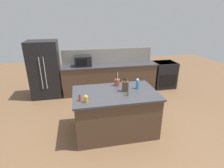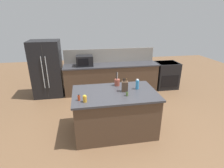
{
  "view_description": "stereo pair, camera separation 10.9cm",
  "coord_description": "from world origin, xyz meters",
  "px_view_note": "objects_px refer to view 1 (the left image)",
  "views": [
    {
      "loc": [
        -0.73,
        -3.24,
        2.43
      ],
      "look_at": [
        0.0,
        0.35,
        0.99
      ],
      "focal_mm": 28.0,
      "sensor_mm": 36.0,
      "label": 1
    },
    {
      "loc": [
        -0.63,
        -3.26,
        2.43
      ],
      "look_at": [
        0.0,
        0.35,
        0.99
      ],
      "focal_mm": 28.0,
      "sensor_mm": 36.0,
      "label": 2
    }
  ],
  "objects_px": {
    "refrigerator": "(45,70)",
    "dish_soap_bottle": "(137,84)",
    "utensil_crock": "(117,82)",
    "knife_block": "(125,86)",
    "range_oven": "(164,74)",
    "microwave": "(83,61)",
    "honey_jar": "(86,99)",
    "spice_jar_oregano": "(128,93)",
    "spice_jar_paprika": "(80,98)"
  },
  "relations": [
    {
      "from": "range_oven",
      "to": "knife_block",
      "type": "bearing_deg",
      "value": -133.23
    },
    {
      "from": "microwave",
      "to": "dish_soap_bottle",
      "type": "height_order",
      "value": "microwave"
    },
    {
      "from": "dish_soap_bottle",
      "to": "honey_jar",
      "type": "distance_m",
      "value": 1.21
    },
    {
      "from": "utensil_crock",
      "to": "spice_jar_paprika",
      "type": "distance_m",
      "value": 1.06
    },
    {
      "from": "range_oven",
      "to": "utensil_crock",
      "type": "bearing_deg",
      "value": -139.52
    },
    {
      "from": "refrigerator",
      "to": "spice_jar_oregano",
      "type": "height_order",
      "value": "refrigerator"
    },
    {
      "from": "refrigerator",
      "to": "dish_soap_bottle",
      "type": "relative_size",
      "value": 7.67
    },
    {
      "from": "range_oven",
      "to": "microwave",
      "type": "bearing_deg",
      "value": 180.0
    },
    {
      "from": "refrigerator",
      "to": "utensil_crock",
      "type": "height_order",
      "value": "refrigerator"
    },
    {
      "from": "honey_jar",
      "to": "knife_block",
      "type": "bearing_deg",
      "value": 22.42
    },
    {
      "from": "refrigerator",
      "to": "range_oven",
      "type": "xyz_separation_m",
      "value": [
        4.0,
        -0.05,
        -0.41
      ]
    },
    {
      "from": "dish_soap_bottle",
      "to": "honey_jar",
      "type": "xyz_separation_m",
      "value": [
        -1.14,
        -0.42,
        -0.04
      ]
    },
    {
      "from": "range_oven",
      "to": "honey_jar",
      "type": "distance_m",
      "value": 3.88
    },
    {
      "from": "knife_block",
      "to": "spice_jar_paprika",
      "type": "bearing_deg",
      "value": -153.13
    },
    {
      "from": "spice_jar_oregano",
      "to": "spice_jar_paprika",
      "type": "bearing_deg",
      "value": -177.37
    },
    {
      "from": "microwave",
      "to": "honey_jar",
      "type": "bearing_deg",
      "value": -91.53
    },
    {
      "from": "knife_block",
      "to": "spice_jar_oregano",
      "type": "bearing_deg",
      "value": -79.83
    },
    {
      "from": "spice_jar_oregano",
      "to": "honey_jar",
      "type": "height_order",
      "value": "honey_jar"
    },
    {
      "from": "spice_jar_oregano",
      "to": "refrigerator",
      "type": "bearing_deg",
      "value": 128.27
    },
    {
      "from": "range_oven",
      "to": "utensil_crock",
      "type": "relative_size",
      "value": 2.87
    },
    {
      "from": "refrigerator",
      "to": "utensil_crock",
      "type": "xyz_separation_m",
      "value": [
        1.85,
        -1.88,
        0.15
      ]
    },
    {
      "from": "range_oven",
      "to": "utensil_crock",
      "type": "height_order",
      "value": "utensil_crock"
    },
    {
      "from": "utensil_crock",
      "to": "knife_block",
      "type": "bearing_deg",
      "value": -75.42
    },
    {
      "from": "utensil_crock",
      "to": "dish_soap_bottle",
      "type": "distance_m",
      "value": 0.48
    },
    {
      "from": "range_oven",
      "to": "utensil_crock",
      "type": "xyz_separation_m",
      "value": [
        -2.15,
        -1.83,
        0.56
      ]
    },
    {
      "from": "range_oven",
      "to": "refrigerator",
      "type": "bearing_deg",
      "value": 179.26
    },
    {
      "from": "spice_jar_oregano",
      "to": "honey_jar",
      "type": "relative_size",
      "value": 0.74
    },
    {
      "from": "utensil_crock",
      "to": "spice_jar_paprika",
      "type": "height_order",
      "value": "utensil_crock"
    },
    {
      "from": "refrigerator",
      "to": "spice_jar_paprika",
      "type": "distance_m",
      "value": 2.69
    },
    {
      "from": "honey_jar",
      "to": "spice_jar_oregano",
      "type": "bearing_deg",
      "value": 8.58
    },
    {
      "from": "honey_jar",
      "to": "refrigerator",
      "type": "bearing_deg",
      "value": 113.14
    },
    {
      "from": "microwave",
      "to": "knife_block",
      "type": "xyz_separation_m",
      "value": [
        0.77,
        -2.19,
        -0.05
      ]
    },
    {
      "from": "range_oven",
      "to": "dish_soap_bottle",
      "type": "xyz_separation_m",
      "value": [
        -1.76,
        -2.11,
        0.58
      ]
    },
    {
      "from": "range_oven",
      "to": "microwave",
      "type": "distance_m",
      "value": 2.9
    },
    {
      "from": "refrigerator",
      "to": "spice_jar_paprika",
      "type": "relative_size",
      "value": 14.61
    },
    {
      "from": "spice_jar_paprika",
      "to": "spice_jar_oregano",
      "type": "distance_m",
      "value": 0.94
    },
    {
      "from": "knife_block",
      "to": "honey_jar",
      "type": "distance_m",
      "value": 0.91
    },
    {
      "from": "range_oven",
      "to": "spice_jar_oregano",
      "type": "bearing_deg",
      "value": -130.56
    },
    {
      "from": "refrigerator",
      "to": "knife_block",
      "type": "bearing_deg",
      "value": -49.02
    },
    {
      "from": "knife_block",
      "to": "utensil_crock",
      "type": "xyz_separation_m",
      "value": [
        -0.09,
        0.35,
        -0.03
      ]
    },
    {
      "from": "microwave",
      "to": "utensil_crock",
      "type": "xyz_separation_m",
      "value": [
        0.68,
        -1.83,
        -0.08
      ]
    },
    {
      "from": "knife_block",
      "to": "dish_soap_bottle",
      "type": "distance_m",
      "value": 0.31
    },
    {
      "from": "refrigerator",
      "to": "spice_jar_oregano",
      "type": "relative_size",
      "value": 17.53
    },
    {
      "from": "microwave",
      "to": "spice_jar_paprika",
      "type": "height_order",
      "value": "microwave"
    },
    {
      "from": "range_oven",
      "to": "spice_jar_paprika",
      "type": "bearing_deg",
      "value": -140.79
    },
    {
      "from": "refrigerator",
      "to": "utensil_crock",
      "type": "distance_m",
      "value": 2.65
    },
    {
      "from": "refrigerator",
      "to": "knife_block",
      "type": "xyz_separation_m",
      "value": [
        1.94,
        -2.24,
        0.18
      ]
    },
    {
      "from": "range_oven",
      "to": "microwave",
      "type": "height_order",
      "value": "microwave"
    },
    {
      "from": "honey_jar",
      "to": "utensil_crock",
      "type": "bearing_deg",
      "value": 43.1
    },
    {
      "from": "utensil_crock",
      "to": "honey_jar",
      "type": "height_order",
      "value": "utensil_crock"
    }
  ]
}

